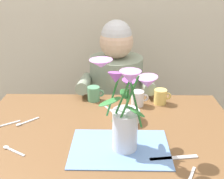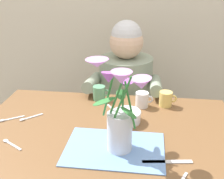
{
  "view_description": "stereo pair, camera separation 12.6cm",
  "coord_description": "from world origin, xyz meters",
  "px_view_note": "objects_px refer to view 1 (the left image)",
  "views": [
    {
      "loc": [
        0.05,
        -1.11,
        1.41
      ],
      "look_at": [
        0.02,
        0.05,
        0.92
      ],
      "focal_mm": 45.58,
      "sensor_mm": 36.0,
      "label": 1
    },
    {
      "loc": [
        0.17,
        -1.1,
        1.41
      ],
      "look_at": [
        0.02,
        0.05,
        0.92
      ],
      "focal_mm": 45.58,
      "sensor_mm": 36.0,
      "label": 2
    }
  ],
  "objects_px": {
    "ceramic_bowl": "(126,115)",
    "tea_cup": "(94,94)",
    "seated_person": "(116,106)",
    "dinner_knife": "(174,158)",
    "flower_vase": "(125,111)",
    "ceramic_mug": "(138,98)",
    "coffee_cup": "(161,97)"
  },
  "relations": [
    {
      "from": "ceramic_bowl",
      "to": "tea_cup",
      "type": "xyz_separation_m",
      "value": [
        -0.17,
        0.23,
        0.01
      ]
    },
    {
      "from": "seated_person",
      "to": "ceramic_bowl",
      "type": "relative_size",
      "value": 8.35
    },
    {
      "from": "dinner_knife",
      "to": "flower_vase",
      "type": "bearing_deg",
      "value": 154.56
    },
    {
      "from": "seated_person",
      "to": "ceramic_bowl",
      "type": "xyz_separation_m",
      "value": [
        0.05,
        -0.53,
        0.21
      ]
    },
    {
      "from": "ceramic_mug",
      "to": "seated_person",
      "type": "bearing_deg",
      "value": 108.34
    },
    {
      "from": "ceramic_bowl",
      "to": "coffee_cup",
      "type": "xyz_separation_m",
      "value": [
        0.19,
        0.2,
        0.01
      ]
    },
    {
      "from": "seated_person",
      "to": "ceramic_bowl",
      "type": "distance_m",
      "value": 0.57
    },
    {
      "from": "ceramic_bowl",
      "to": "flower_vase",
      "type": "bearing_deg",
      "value": -93.24
    },
    {
      "from": "dinner_knife",
      "to": "coffee_cup",
      "type": "relative_size",
      "value": 2.04
    },
    {
      "from": "seated_person",
      "to": "coffee_cup",
      "type": "relative_size",
      "value": 12.2
    },
    {
      "from": "flower_vase",
      "to": "tea_cup",
      "type": "distance_m",
      "value": 0.51
    },
    {
      "from": "dinner_knife",
      "to": "tea_cup",
      "type": "xyz_separation_m",
      "value": [
        -0.35,
        0.52,
        0.04
      ]
    },
    {
      "from": "coffee_cup",
      "to": "seated_person",
      "type": "bearing_deg",
      "value": 126.34
    },
    {
      "from": "flower_vase",
      "to": "dinner_knife",
      "type": "relative_size",
      "value": 1.91
    },
    {
      "from": "dinner_knife",
      "to": "ceramic_mug",
      "type": "bearing_deg",
      "value": 94.99
    },
    {
      "from": "ceramic_bowl",
      "to": "dinner_knife",
      "type": "xyz_separation_m",
      "value": [
        0.18,
        -0.29,
        -0.03
      ]
    },
    {
      "from": "seated_person",
      "to": "ceramic_mug",
      "type": "xyz_separation_m",
      "value": [
        0.12,
        -0.35,
        0.22
      ]
    },
    {
      "from": "ceramic_bowl",
      "to": "tea_cup",
      "type": "bearing_deg",
      "value": 126.8
    },
    {
      "from": "seated_person",
      "to": "tea_cup",
      "type": "height_order",
      "value": "seated_person"
    },
    {
      "from": "dinner_knife",
      "to": "seated_person",
      "type": "bearing_deg",
      "value": 97.24
    },
    {
      "from": "dinner_knife",
      "to": "ceramic_mug",
      "type": "distance_m",
      "value": 0.48
    },
    {
      "from": "coffee_cup",
      "to": "dinner_knife",
      "type": "bearing_deg",
      "value": -91.75
    },
    {
      "from": "ceramic_bowl",
      "to": "coffee_cup",
      "type": "distance_m",
      "value": 0.28
    },
    {
      "from": "dinner_knife",
      "to": "ceramic_bowl",
      "type": "bearing_deg",
      "value": 112.81
    },
    {
      "from": "flower_vase",
      "to": "ceramic_bowl",
      "type": "height_order",
      "value": "flower_vase"
    },
    {
      "from": "flower_vase",
      "to": "ceramic_bowl",
      "type": "bearing_deg",
      "value": 86.76
    },
    {
      "from": "ceramic_bowl",
      "to": "dinner_knife",
      "type": "relative_size",
      "value": 0.72
    },
    {
      "from": "seated_person",
      "to": "flower_vase",
      "type": "height_order",
      "value": "seated_person"
    },
    {
      "from": "coffee_cup",
      "to": "ceramic_mug",
      "type": "distance_m",
      "value": 0.13
    },
    {
      "from": "tea_cup",
      "to": "ceramic_bowl",
      "type": "bearing_deg",
      "value": -53.2
    },
    {
      "from": "seated_person",
      "to": "coffee_cup",
      "type": "height_order",
      "value": "seated_person"
    },
    {
      "from": "dinner_knife",
      "to": "coffee_cup",
      "type": "xyz_separation_m",
      "value": [
        0.01,
        0.49,
        0.04
      ]
    }
  ]
}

